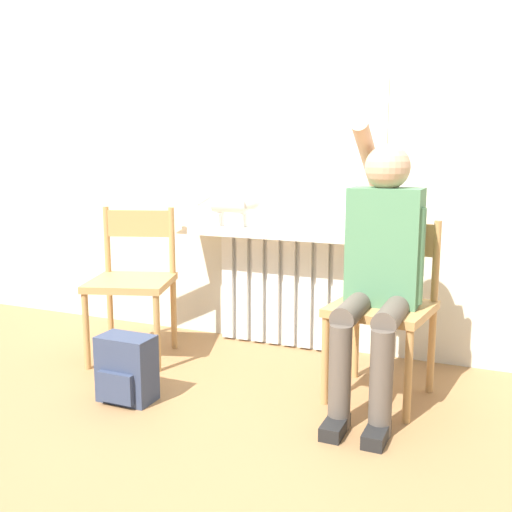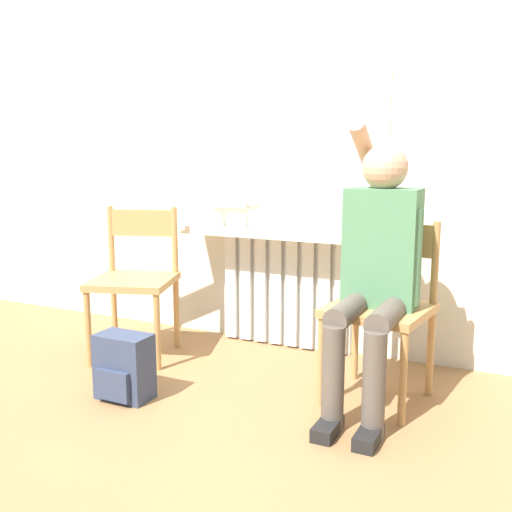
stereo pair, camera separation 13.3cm
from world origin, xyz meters
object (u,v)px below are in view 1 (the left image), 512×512
object	(u,v)px
chair_left	(133,279)
cat	(236,204)
chair_right	(384,304)
backpack	(126,369)
person	(380,261)

from	to	relation	value
chair_left	cat	xyz separation A→B (m)	(0.48, 0.40, 0.42)
chair_left	cat	world-z (taller)	cat
chair_right	backpack	world-z (taller)	chair_right
person	chair_right	bearing A→B (deg)	87.49
chair_right	person	distance (m)	0.26
cat	backpack	bearing A→B (deg)	-98.55
person	backpack	bearing A→B (deg)	-157.86
chair_right	backpack	bearing A→B (deg)	-146.47
chair_left	person	size ratio (longest dim) A/B	0.64
chair_right	cat	size ratio (longest dim) A/B	2.02
backpack	chair_right	bearing A→B (deg)	26.50
chair_left	person	bearing A→B (deg)	-22.12
chair_left	cat	size ratio (longest dim) A/B	2.02
cat	backpack	world-z (taller)	cat
chair_right	backpack	distance (m)	1.30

